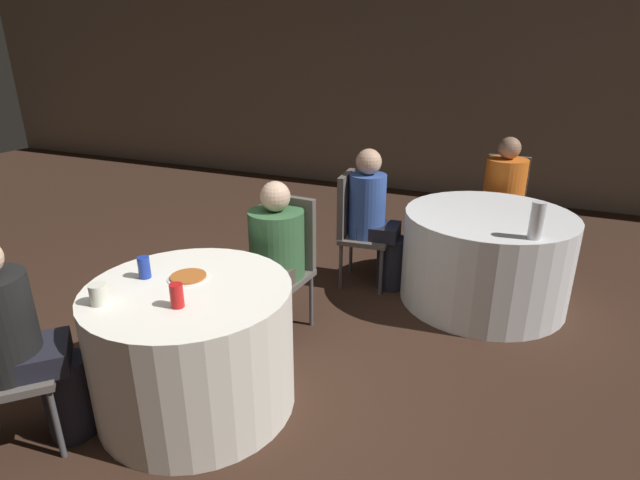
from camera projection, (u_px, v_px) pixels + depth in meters
name	position (u px, v px, depth m)	size (l,w,h in m)	color
ground_plane	(220.00, 394.00, 2.96)	(16.00, 16.00, 0.00)	#382319
wall_back	(425.00, 89.00, 6.63)	(16.00, 0.06, 2.80)	gray
table_near	(194.00, 346.00, 2.77)	(1.11, 1.11, 0.73)	white
table_far	(485.00, 258.00, 3.94)	(1.29, 1.29, 0.73)	white
chair_near_north	(285.00, 254.00, 3.51)	(0.43, 0.43, 0.96)	#59514C
chair_far_north	(503.00, 199.00, 4.77)	(0.41, 0.41, 0.96)	#59514C
chair_far_west	(355.00, 221.00, 4.17)	(0.44, 0.44, 0.96)	#59514C
person_black_shirt	(22.00, 346.00, 2.42)	(0.46, 0.46, 1.13)	black
person_blue_shirt	(375.00, 221.00, 4.11)	(0.49, 0.32, 1.17)	black
person_green_jacket	(272.00, 260.00, 3.37)	(0.39, 0.53, 1.11)	#4C4238
person_orange_shirt	(502.00, 199.00, 4.62)	(0.37, 0.53, 1.17)	#33384C
pizza_plate_near	(189.00, 277.00, 2.74)	(0.23, 0.23, 0.02)	white
soda_can_red	(177.00, 296.00, 2.42)	(0.07, 0.07, 0.12)	red
soda_can_blue	(144.00, 267.00, 2.73)	(0.07, 0.07, 0.12)	#1E38A5
cup_near	(99.00, 294.00, 2.46)	(0.09, 0.09, 0.11)	silver
bottle_far	(537.00, 220.00, 3.27)	(0.09, 0.09, 0.25)	white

